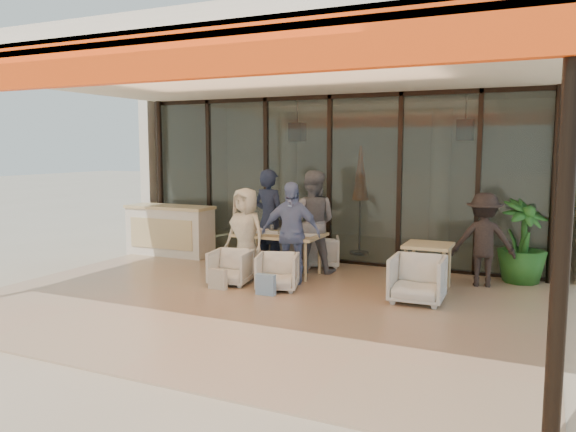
% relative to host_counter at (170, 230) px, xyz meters
% --- Properties ---
extents(ground, '(70.00, 70.00, 0.00)m').
position_rel_host_counter_xyz_m(ground, '(3.22, -2.30, -0.53)').
color(ground, '#C6B293').
rests_on(ground, ground).
extents(terrace_floor, '(8.00, 6.00, 0.01)m').
position_rel_host_counter_xyz_m(terrace_floor, '(3.22, -2.30, -0.53)').
color(terrace_floor, tan).
rests_on(terrace_floor, ground).
extents(terrace_structure, '(8.00, 6.00, 3.40)m').
position_rel_host_counter_xyz_m(terrace_structure, '(3.22, -2.56, 2.72)').
color(terrace_structure, silver).
rests_on(terrace_structure, ground).
extents(glass_storefront, '(8.08, 0.10, 3.20)m').
position_rel_host_counter_xyz_m(glass_storefront, '(3.22, 0.70, 1.07)').
color(glass_storefront, '#9EADA3').
rests_on(glass_storefront, ground).
extents(interior_block, '(9.05, 3.62, 3.52)m').
position_rel_host_counter_xyz_m(interior_block, '(3.23, 3.02, 1.70)').
color(interior_block, silver).
rests_on(interior_block, ground).
extents(host_counter, '(1.85, 0.65, 1.04)m').
position_rel_host_counter_xyz_m(host_counter, '(0.00, 0.00, 0.00)').
color(host_counter, silver).
rests_on(host_counter, ground).
extents(dining_table, '(1.50, 0.90, 0.93)m').
position_rel_host_counter_xyz_m(dining_table, '(2.82, -0.67, 0.16)').
color(dining_table, '#DABF85').
rests_on(dining_table, ground).
extents(chair_far_left, '(0.88, 0.85, 0.74)m').
position_rel_host_counter_xyz_m(chair_far_left, '(2.41, 0.27, -0.16)').
color(chair_far_left, white).
rests_on(chair_far_left, ground).
extents(chair_far_right, '(0.80, 0.77, 0.64)m').
position_rel_host_counter_xyz_m(chair_far_right, '(3.25, 0.27, -0.21)').
color(chair_far_right, white).
rests_on(chair_far_right, ground).
extents(chair_near_left, '(0.70, 0.67, 0.63)m').
position_rel_host_counter_xyz_m(chair_near_left, '(2.41, -1.63, -0.21)').
color(chair_near_left, white).
rests_on(chair_near_left, ground).
extents(chair_near_right, '(0.77, 0.74, 0.64)m').
position_rel_host_counter_xyz_m(chair_near_right, '(3.25, -1.63, -0.21)').
color(chair_near_right, white).
rests_on(chair_near_right, ground).
extents(diner_navy, '(0.75, 0.57, 1.83)m').
position_rel_host_counter_xyz_m(diner_navy, '(2.41, -0.23, 0.38)').
color(diner_navy, '#171E33').
rests_on(diner_navy, ground).
extents(diner_grey, '(1.01, 0.85, 1.82)m').
position_rel_host_counter_xyz_m(diner_grey, '(3.25, -0.23, 0.38)').
color(diner_grey, '#5D5D62').
rests_on(diner_grey, ground).
extents(diner_cream, '(0.83, 0.61, 1.55)m').
position_rel_host_counter_xyz_m(diner_cream, '(2.41, -1.13, 0.24)').
color(diner_cream, beige).
rests_on(diner_cream, ground).
extents(diner_periwinkle, '(1.03, 0.56, 1.67)m').
position_rel_host_counter_xyz_m(diner_periwinkle, '(3.25, -1.13, 0.31)').
color(diner_periwinkle, '#6D86B6').
rests_on(diner_periwinkle, ground).
extents(tote_bag_cream, '(0.30, 0.10, 0.34)m').
position_rel_host_counter_xyz_m(tote_bag_cream, '(2.41, -2.03, -0.36)').
color(tote_bag_cream, silver).
rests_on(tote_bag_cream, ground).
extents(tote_bag_blue, '(0.30, 0.10, 0.34)m').
position_rel_host_counter_xyz_m(tote_bag_blue, '(3.25, -2.03, -0.36)').
color(tote_bag_blue, '#99BFD8').
rests_on(tote_bag_blue, ground).
extents(side_table, '(0.70, 0.70, 0.74)m').
position_rel_host_counter_xyz_m(side_table, '(5.38, -0.69, 0.11)').
color(side_table, '#DABF85').
rests_on(side_table, ground).
extents(side_chair, '(0.76, 0.72, 0.76)m').
position_rel_host_counter_xyz_m(side_chair, '(5.38, -1.44, -0.15)').
color(side_chair, white).
rests_on(side_chair, ground).
extents(standing_woman, '(1.05, 0.70, 1.51)m').
position_rel_host_counter_xyz_m(standing_woman, '(6.12, -0.05, 0.23)').
color(standing_woman, black).
rests_on(standing_woman, ground).
extents(potted_palm, '(1.10, 1.10, 1.38)m').
position_rel_host_counter_xyz_m(potted_palm, '(6.67, 0.45, 0.16)').
color(potted_palm, '#1E5919').
rests_on(potted_palm, ground).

